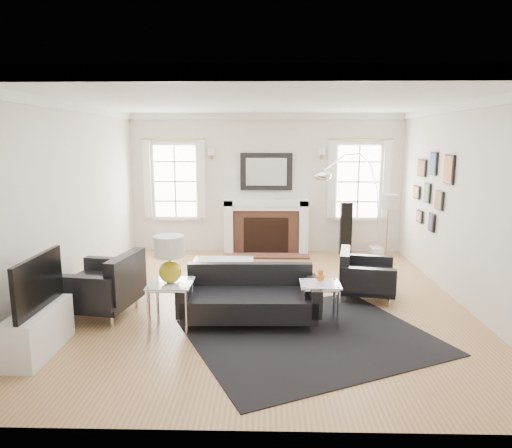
{
  "coord_description": "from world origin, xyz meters",
  "views": [
    {
      "loc": [
        0.01,
        -6.27,
        2.28
      ],
      "look_at": [
        -0.15,
        0.3,
        1.07
      ],
      "focal_mm": 32.0,
      "sensor_mm": 36.0,
      "label": 1
    }
  ],
  "objects_px": {
    "sofa": "(250,298)",
    "gourd_lamp": "(170,256)",
    "fireplace": "(266,227)",
    "coffee_table": "(222,266)",
    "armchair_left": "(104,287)",
    "armchair_right": "(364,276)",
    "arc_floor_lamp": "(352,202)"
  },
  "relations": [
    {
      "from": "sofa",
      "to": "gourd_lamp",
      "type": "height_order",
      "value": "gourd_lamp"
    },
    {
      "from": "fireplace",
      "to": "coffee_table",
      "type": "bearing_deg",
      "value": -106.12
    },
    {
      "from": "armchair_left",
      "to": "armchair_right",
      "type": "bearing_deg",
      "value": 11.75
    },
    {
      "from": "fireplace",
      "to": "sofa",
      "type": "distance_m",
      "value": 3.55
    },
    {
      "from": "armchair_left",
      "to": "arc_floor_lamp",
      "type": "distance_m",
      "value": 4.63
    },
    {
      "from": "armchair_left",
      "to": "gourd_lamp",
      "type": "bearing_deg",
      "value": -22.93
    },
    {
      "from": "armchair_right",
      "to": "arc_floor_lamp",
      "type": "relative_size",
      "value": 0.46
    },
    {
      "from": "armchair_right",
      "to": "arc_floor_lamp",
      "type": "bearing_deg",
      "value": 85.57
    },
    {
      "from": "armchair_left",
      "to": "armchair_right",
      "type": "height_order",
      "value": "armchair_left"
    },
    {
      "from": "coffee_table",
      "to": "gourd_lamp",
      "type": "relative_size",
      "value": 1.61
    },
    {
      "from": "armchair_right",
      "to": "arc_floor_lamp",
      "type": "xyz_separation_m",
      "value": [
        0.15,
        1.91,
        0.83
      ]
    },
    {
      "from": "coffee_table",
      "to": "armchair_right",
      "type": "bearing_deg",
      "value": -8.14
    },
    {
      "from": "sofa",
      "to": "arc_floor_lamp",
      "type": "height_order",
      "value": "arc_floor_lamp"
    },
    {
      "from": "coffee_table",
      "to": "gourd_lamp",
      "type": "xyz_separation_m",
      "value": [
        -0.49,
        -1.46,
        0.52
      ]
    },
    {
      "from": "armchair_left",
      "to": "gourd_lamp",
      "type": "xyz_separation_m",
      "value": [
        0.98,
        -0.41,
        0.53
      ]
    },
    {
      "from": "armchair_left",
      "to": "coffee_table",
      "type": "xyz_separation_m",
      "value": [
        1.46,
        1.04,
        0.0
      ]
    },
    {
      "from": "fireplace",
      "to": "coffee_table",
      "type": "height_order",
      "value": "fireplace"
    },
    {
      "from": "fireplace",
      "to": "sofa",
      "type": "bearing_deg",
      "value": -93.27
    },
    {
      "from": "armchair_left",
      "to": "armchair_right",
      "type": "xyz_separation_m",
      "value": [
        3.56,
        0.74,
        -0.06
      ]
    },
    {
      "from": "fireplace",
      "to": "sofa",
      "type": "height_order",
      "value": "fireplace"
    },
    {
      "from": "gourd_lamp",
      "to": "arc_floor_lamp",
      "type": "height_order",
      "value": "arc_floor_lamp"
    },
    {
      "from": "armchair_right",
      "to": "gourd_lamp",
      "type": "relative_size",
      "value": 1.69
    },
    {
      "from": "coffee_table",
      "to": "gourd_lamp",
      "type": "bearing_deg",
      "value": -108.44
    },
    {
      "from": "armchair_left",
      "to": "coffee_table",
      "type": "bearing_deg",
      "value": 35.45
    },
    {
      "from": "sofa",
      "to": "armchair_left",
      "type": "distance_m",
      "value": 1.94
    },
    {
      "from": "armchair_right",
      "to": "coffee_table",
      "type": "height_order",
      "value": "armchair_right"
    },
    {
      "from": "fireplace",
      "to": "armchair_left",
      "type": "bearing_deg",
      "value": -122.42
    },
    {
      "from": "fireplace",
      "to": "gourd_lamp",
      "type": "xyz_separation_m",
      "value": [
        -1.15,
        -3.77,
        0.37
      ]
    },
    {
      "from": "fireplace",
      "to": "armchair_right",
      "type": "distance_m",
      "value": 2.99
    },
    {
      "from": "armchair_left",
      "to": "coffee_table",
      "type": "distance_m",
      "value": 1.8
    },
    {
      "from": "fireplace",
      "to": "arc_floor_lamp",
      "type": "bearing_deg",
      "value": -23.93
    },
    {
      "from": "coffee_table",
      "to": "arc_floor_lamp",
      "type": "relative_size",
      "value": 0.44
    }
  ]
}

